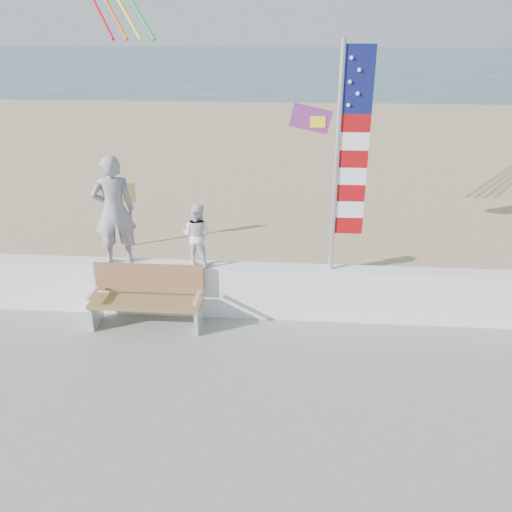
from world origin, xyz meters
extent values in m
plane|color=#315263|center=(0.00, 0.00, 0.00)|extent=(220.00, 220.00, 0.00)
cube|color=tan|center=(0.00, 9.00, 0.04)|extent=(90.00, 40.00, 0.08)
cube|color=white|center=(0.00, 2.00, 0.63)|extent=(30.00, 0.35, 0.90)
imported|color=gray|center=(-2.11, 2.00, 1.99)|extent=(0.77, 0.63, 1.81)
imported|color=white|center=(-0.77, 2.00, 1.60)|extent=(0.60, 0.52, 1.05)
cube|color=olive|center=(-1.55, 1.45, 0.62)|extent=(1.80, 0.50, 0.06)
cube|color=#986542|center=(-1.55, 1.72, 0.93)|extent=(1.80, 0.05, 0.50)
cube|color=silver|center=(-2.40, 1.45, 0.38)|extent=(0.06, 0.50, 0.40)
cube|color=white|center=(-2.40, 1.40, 0.78)|extent=(0.06, 0.45, 0.05)
cube|color=silver|center=(-0.70, 1.45, 0.38)|extent=(0.06, 0.50, 0.40)
cube|color=white|center=(-0.70, 1.40, 0.78)|extent=(0.06, 0.45, 0.05)
cylinder|color=silver|center=(1.40, 2.00, 2.83)|extent=(0.08, 0.08, 3.50)
cube|color=#0F1451|center=(1.64, 2.00, 4.03)|extent=(0.44, 0.02, 0.95)
cube|color=#9E0A0C|center=(1.64, 2.00, 1.84)|extent=(0.44, 0.02, 0.26)
cube|color=white|center=(1.64, 2.00, 2.10)|extent=(0.44, 0.02, 0.26)
cube|color=#9E0A0C|center=(1.64, 2.00, 2.37)|extent=(0.44, 0.02, 0.26)
cube|color=white|center=(1.64, 2.00, 2.63)|extent=(0.44, 0.02, 0.26)
cube|color=#9E0A0C|center=(1.64, 2.00, 2.89)|extent=(0.44, 0.02, 0.26)
cube|color=white|center=(1.64, 2.00, 3.16)|extent=(0.44, 0.02, 0.26)
cube|color=#9E0A0C|center=(1.64, 2.00, 3.42)|extent=(0.44, 0.02, 0.26)
sphere|color=white|center=(1.52, 1.98, 3.68)|extent=(0.06, 0.06, 0.06)
sphere|color=white|center=(1.64, 1.98, 3.84)|extent=(0.06, 0.06, 0.06)
sphere|color=white|center=(1.52, 1.98, 4.00)|extent=(0.06, 0.06, 0.06)
sphere|color=white|center=(1.64, 1.98, 4.16)|extent=(0.06, 0.06, 0.06)
sphere|color=white|center=(1.52, 1.98, 4.32)|extent=(0.06, 0.06, 0.06)
cube|color=red|center=(1.05, 5.39, 2.93)|extent=(0.89, 0.25, 0.61)
cube|color=#FAF51A|center=(1.20, 5.39, 2.88)|extent=(0.32, 0.23, 0.23)
cylinder|color=brown|center=(-2.89, 5.13, 0.68)|extent=(0.07, 0.07, 1.20)
cube|color=brown|center=(-2.89, 5.11, 1.33)|extent=(0.32, 0.03, 0.42)
camera|label=1|loc=(0.81, -6.08, 4.79)|focal=38.00mm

